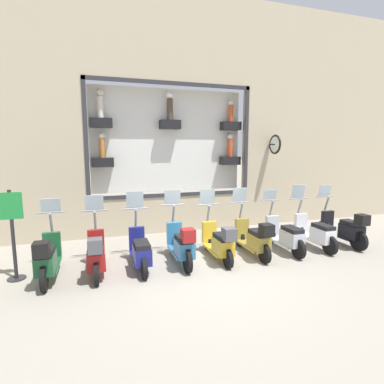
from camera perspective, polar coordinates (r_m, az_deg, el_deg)
The scene contains 12 objects.
ground_plane at distance 6.83m, azimuth 3.53°, elevation -15.04°, with size 120.00×120.00×0.00m, color gray.
building_facade at distance 9.78m, azimuth -4.05°, elevation 14.50°, with size 1.25×36.00×7.43m.
scooter_black_0 at distance 9.45m, azimuth 27.14°, elevation -6.22°, with size 1.81×0.61×1.62m.
scooter_white_1 at distance 8.88m, azimuth 22.45°, elevation -7.17°, with size 1.80×0.61×1.66m.
scooter_silver_2 at distance 8.32m, azimuth 17.37°, elevation -7.98°, with size 1.80×0.61×1.54m.
scooter_olive_3 at distance 7.77m, azimuth 11.81°, elevation -8.63°, with size 1.79×0.60×1.64m.
scooter_yellow_4 at distance 7.36m, azimuth 5.26°, elevation -9.49°, with size 1.79×0.60×1.65m.
scooter_teal_5 at distance 7.07m, azimuth -2.01°, elevation -9.96°, with size 1.81×0.60×1.66m.
scooter_navy_6 at distance 6.97m, azimuth -9.82°, elevation -10.96°, with size 1.79×0.60×1.67m.
scooter_red_7 at distance 6.85m, azimuth -17.81°, elevation -11.20°, with size 1.79×0.61×1.61m.
scooter_green_8 at distance 6.93m, azimuth -25.84°, elevation -11.32°, with size 1.80×0.61×1.58m.
shop_sign_post at distance 7.16m, azimuth -31.01°, elevation -6.45°, with size 0.36×0.45×1.88m.
Camera 1 is at (-5.85, 2.26, 2.70)m, focal length 28.00 mm.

